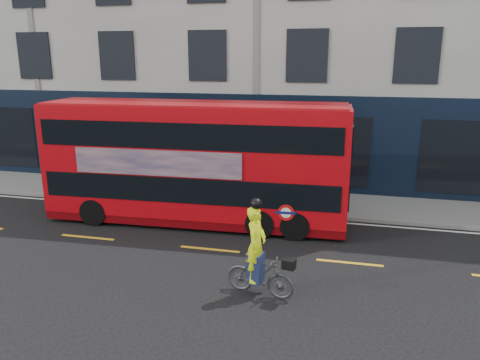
% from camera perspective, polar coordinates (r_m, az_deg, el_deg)
% --- Properties ---
extents(ground, '(120.00, 120.00, 0.00)m').
position_cam_1_polar(ground, '(12.60, -5.73, -11.03)').
color(ground, black).
rests_on(ground, ground).
extents(pavement, '(60.00, 3.00, 0.12)m').
position_cam_1_polar(pavement, '(18.42, 0.88, -2.27)').
color(pavement, slate).
rests_on(pavement, ground).
extents(kerb, '(60.00, 0.12, 0.13)m').
position_cam_1_polar(kerb, '(17.03, -0.23, -3.70)').
color(kerb, slate).
rests_on(kerb, ground).
extents(building_terrace, '(50.00, 10.07, 15.00)m').
position_cam_1_polar(building_terrace, '(24.01, 4.53, 19.63)').
color(building_terrace, '#BAB8B0').
rests_on(building_terrace, ground).
extents(road_edge_line, '(58.00, 0.10, 0.01)m').
position_cam_1_polar(road_edge_line, '(16.77, -0.47, -4.22)').
color(road_edge_line, silver).
rests_on(road_edge_line, ground).
extents(lane_dashes, '(58.00, 0.12, 0.01)m').
position_cam_1_polar(lane_dashes, '(13.90, -3.69, -8.41)').
color(lane_dashes, gold).
rests_on(lane_dashes, ground).
extents(bus, '(10.12, 2.66, 4.04)m').
position_cam_1_polar(bus, '(15.60, -5.35, 2.16)').
color(bus, '#B7070E').
rests_on(bus, ground).
extents(cyclist, '(1.74, 0.79, 2.39)m').
position_cam_1_polar(cyclist, '(11.10, 2.27, -10.05)').
color(cyclist, '#3F4143').
rests_on(cyclist, ground).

